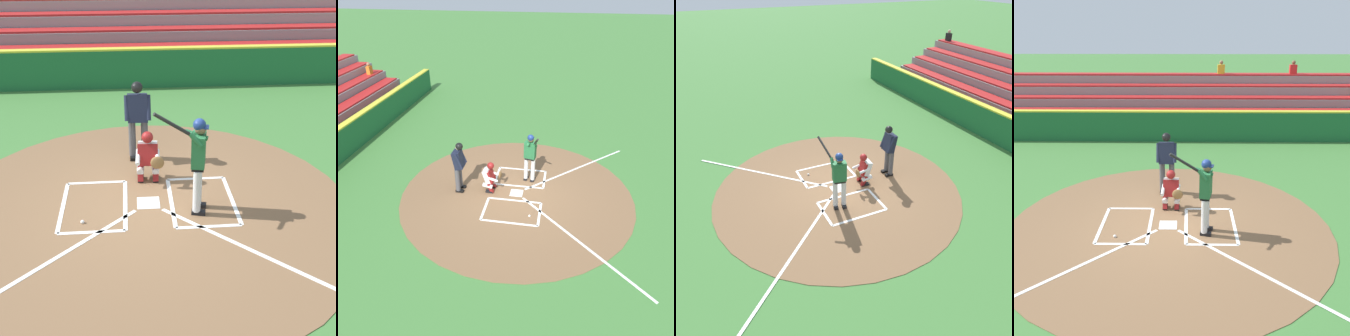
# 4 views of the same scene
# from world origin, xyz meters

# --- Properties ---
(ground_plane) EXTENTS (120.00, 120.00, 0.00)m
(ground_plane) POSITION_xyz_m (0.00, 0.00, 0.00)
(ground_plane) COLOR #427A38
(dirt_circle) EXTENTS (8.00, 8.00, 0.01)m
(dirt_circle) POSITION_xyz_m (0.00, 0.00, 0.01)
(dirt_circle) COLOR brown
(dirt_circle) RESTS_ON ground
(home_plate_and_chalk) EXTENTS (7.93, 4.91, 0.01)m
(home_plate_and_chalk) POSITION_xyz_m (0.00, 0.88, 0.01)
(home_plate_and_chalk) COLOR white
(home_plate_and_chalk) RESTS_ON dirt_circle
(batter) EXTENTS (1.04, 0.57, 2.13)m
(batter) POSITION_xyz_m (-0.89, 0.35, 1.10)
(batter) COLOR silver
(batter) RESTS_ON ground
(catcher) EXTENTS (0.59, 0.63, 1.13)m
(catcher) POSITION_xyz_m (-0.05, -0.93, 0.59)
(catcher) COLOR black
(catcher) RESTS_ON ground
(plate_umpire) EXTENTS (0.58, 0.41, 1.86)m
(plate_umpire) POSITION_xyz_m (0.12, -1.99, 1.08)
(plate_umpire) COLOR #4C4C51
(plate_umpire) RESTS_ON ground
(baseball) EXTENTS (0.07, 0.07, 0.07)m
(baseball) POSITION_xyz_m (1.23, 0.59, 0.04)
(baseball) COLOR white
(baseball) RESTS_ON ground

